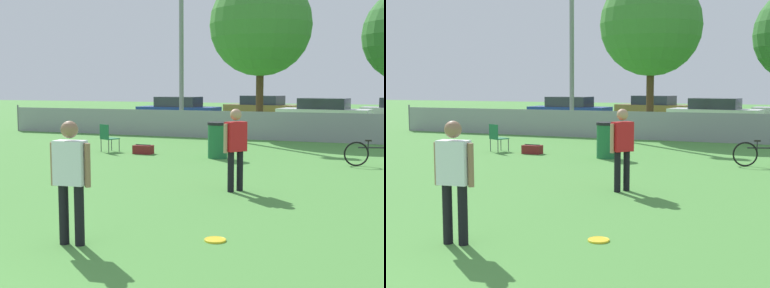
# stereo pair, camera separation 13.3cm
# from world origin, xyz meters

# --- Properties ---
(fence_backline) EXTENTS (23.32, 0.07, 1.21)m
(fence_backline) POSITION_xyz_m (0.00, 18.00, 0.55)
(fence_backline) COLOR gray
(fence_backline) RESTS_ON ground_plane
(light_pole) EXTENTS (0.90, 0.36, 9.47)m
(light_pole) POSITION_xyz_m (-4.18, 19.96, 5.51)
(light_pole) COLOR gray
(light_pole) RESTS_ON ground_plane
(tree_near_pole) EXTENTS (4.34, 4.34, 6.84)m
(tree_near_pole) POSITION_xyz_m (-0.66, 20.23, 4.66)
(tree_near_pole) COLOR #4C331E
(tree_near_pole) RESTS_ON ground_plane
(player_defender_red) EXTENTS (0.42, 0.48, 1.65)m
(player_defender_red) POSITION_xyz_m (1.99, 7.93, 0.96)
(player_defender_red) COLOR black
(player_defender_red) RESTS_ON ground_plane
(player_receiver_white) EXTENTS (0.57, 0.26, 1.65)m
(player_receiver_white) POSITION_xyz_m (1.02, 3.67, 0.96)
(player_receiver_white) COLOR black
(player_receiver_white) RESTS_ON ground_plane
(frisbee_disc) EXTENTS (0.30, 0.30, 0.03)m
(frisbee_disc) POSITION_xyz_m (2.74, 4.53, 0.01)
(frisbee_disc) COLOR yellow
(frisbee_disc) RESTS_ON ground_plane
(folding_chair_sideline) EXTENTS (0.60, 0.60, 0.89)m
(folding_chair_sideline) POSITION_xyz_m (-3.65, 12.56, 0.50)
(folding_chair_sideline) COLOR #333338
(folding_chair_sideline) RESTS_ON ground_plane
(bicycle_sideline) EXTENTS (1.65, 0.62, 0.70)m
(bicycle_sideline) POSITION_xyz_m (4.48, 12.45, 0.34)
(bicycle_sideline) COLOR black
(bicycle_sideline) RESTS_ON ground_plane
(trash_bin) EXTENTS (0.60, 0.60, 1.05)m
(trash_bin) POSITION_xyz_m (0.09, 12.45, 0.53)
(trash_bin) COLOR #1E6638
(trash_bin) RESTS_ON ground_plane
(gear_bag_sideline) EXTENTS (0.59, 0.33, 0.29)m
(gear_bag_sideline) POSITION_xyz_m (-2.38, 12.54, 0.13)
(gear_bag_sideline) COLOR maroon
(gear_bag_sideline) RESTS_ON ground_plane
(parked_car_blue) EXTENTS (4.62, 1.87, 1.48)m
(parked_car_blue) POSITION_xyz_m (-6.70, 25.57, 0.70)
(parked_car_blue) COLOR black
(parked_car_blue) RESTS_ON ground_plane
(parked_car_tan) EXTENTS (4.77, 2.50, 1.49)m
(parked_car_tan) POSITION_xyz_m (-2.93, 29.89, 0.72)
(parked_car_tan) COLOR black
(parked_car_tan) RESTS_ON ground_plane
(parked_car_white) EXTENTS (4.71, 2.29, 1.47)m
(parked_car_white) POSITION_xyz_m (1.34, 25.54, 0.71)
(parked_car_white) COLOR black
(parked_car_white) RESTS_ON ground_plane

